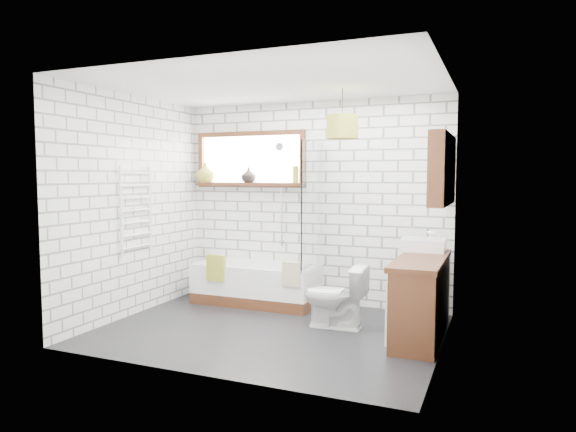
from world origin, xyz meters
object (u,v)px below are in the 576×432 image
at_px(bathtub, 256,284).
at_px(pendant, 342,127).
at_px(toilet, 335,296).
at_px(basin, 423,245).
at_px(vanity, 422,298).

distance_m(bathtub, pendant, 2.26).
relative_size(toilet, pendant, 2.00).
xyz_separation_m(basin, pendant, (-0.81, -0.34, 1.25)).
bearing_deg(bathtub, toilet, -26.77).
height_order(vanity, pendant, pendant).
height_order(vanity, basin, basin).
distance_m(bathtub, toilet, 1.37).
bearing_deg(vanity, basin, 96.84).
xyz_separation_m(toilet, pendant, (0.01, 0.18, 1.77)).
distance_m(bathtub, basin, 2.13).
xyz_separation_m(bathtub, toilet, (1.22, -0.62, 0.09)).
xyz_separation_m(bathtub, vanity, (2.10, -0.60, 0.15)).
height_order(bathtub, basin, basin).
bearing_deg(vanity, pendant, 169.38).
relative_size(bathtub, toilet, 2.28).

